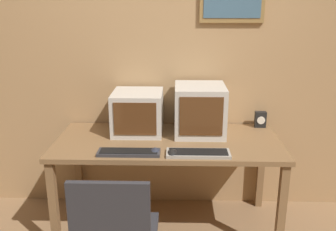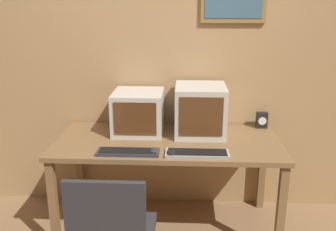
% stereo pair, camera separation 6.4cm
% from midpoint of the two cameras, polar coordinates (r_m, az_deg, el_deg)
% --- Properties ---
extents(wall_back, '(8.00, 0.08, 2.60)m').
position_cam_midpoint_polar(wall_back, '(3.14, 1.06, 8.61)').
color(wall_back, tan).
rests_on(wall_back, ground_plane).
extents(desk, '(1.70, 0.78, 0.75)m').
position_cam_midpoint_polar(desk, '(2.88, 0.63, -5.15)').
color(desk, olive).
rests_on(desk, ground_plane).
extents(monitor_left, '(0.39, 0.41, 0.33)m').
position_cam_midpoint_polar(monitor_left, '(2.99, -3.92, 0.55)').
color(monitor_left, beige).
rests_on(monitor_left, desk).
extents(monitor_right, '(0.39, 0.42, 0.39)m').
position_cam_midpoint_polar(monitor_right, '(2.95, 5.55, 0.86)').
color(monitor_right, beige).
rests_on(monitor_right, desk).
extents(keyboard_main, '(0.43, 0.13, 0.03)m').
position_cam_midpoint_polar(keyboard_main, '(2.61, -5.41, -5.55)').
color(keyboard_main, '#333338').
rests_on(keyboard_main, desk).
extents(keyboard_side, '(0.44, 0.15, 0.03)m').
position_cam_midpoint_polar(keyboard_side, '(2.58, 5.19, -5.79)').
color(keyboard_side, '#A8A399').
rests_on(keyboard_side, desk).
extents(mouse_near_keyboard, '(0.07, 0.12, 0.04)m').
position_cam_midpoint_polar(mouse_near_keyboard, '(2.57, 1.23, -5.72)').
color(mouse_near_keyboard, black).
rests_on(mouse_near_keyboard, desk).
extents(mouse_far_corner, '(0.06, 0.11, 0.03)m').
position_cam_midpoint_polar(mouse_far_corner, '(2.60, -1.43, -5.42)').
color(mouse_far_corner, '#282D3D').
rests_on(mouse_far_corner, desk).
extents(desk_clock, '(0.09, 0.06, 0.13)m').
position_cam_midpoint_polar(desk_clock, '(3.20, 14.65, -0.68)').
color(desk_clock, black).
rests_on(desk_clock, desk).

